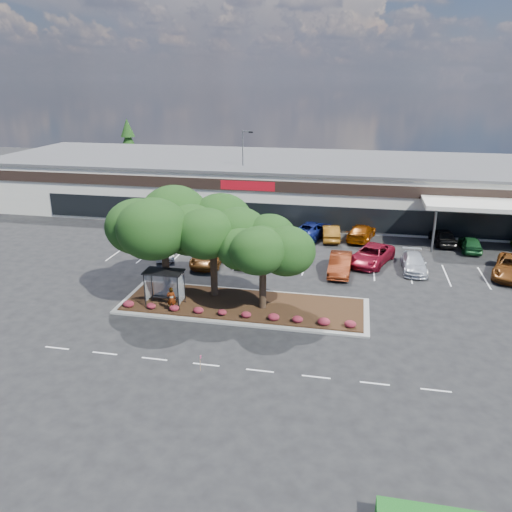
% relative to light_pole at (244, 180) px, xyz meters
% --- Properties ---
extents(ground, '(160.00, 160.00, 0.00)m').
position_rel_light_pole_xyz_m(ground, '(7.35, -28.00, -4.55)').
color(ground, black).
rests_on(ground, ground).
extents(retail_store, '(80.40, 25.20, 6.25)m').
position_rel_light_pole_xyz_m(retail_store, '(7.41, 5.90, -1.40)').
color(retail_store, silver).
rests_on(retail_store, ground).
extents(landscape_island, '(18.00, 6.00, 0.26)m').
position_rel_light_pole_xyz_m(landscape_island, '(5.35, -24.00, -4.43)').
color(landscape_island, gray).
rests_on(landscape_island, ground).
extents(lane_markings, '(33.12, 20.06, 0.01)m').
position_rel_light_pole_xyz_m(lane_markings, '(7.21, -17.58, -4.54)').
color(lane_markings, silver).
rests_on(lane_markings, ground).
extents(shrub_row, '(17.00, 0.80, 0.50)m').
position_rel_light_pole_xyz_m(shrub_row, '(5.35, -26.10, -4.04)').
color(shrub_row, maroon).
rests_on(shrub_row, landscape_island).
extents(bus_shelter, '(2.75, 1.55, 2.59)m').
position_rel_light_pole_xyz_m(bus_shelter, '(-0.15, -25.05, -2.24)').
color(bus_shelter, black).
rests_on(bus_shelter, landscape_island).
extents(island_tree_west, '(7.20, 7.20, 7.89)m').
position_rel_light_pole_xyz_m(island_tree_west, '(-0.65, -23.50, -0.34)').
color(island_tree_west, '#0C330D').
rests_on(island_tree_west, landscape_island).
extents(island_tree_mid, '(6.60, 6.60, 7.32)m').
position_rel_light_pole_xyz_m(island_tree_mid, '(2.85, -22.80, -0.63)').
color(island_tree_mid, '#0C330D').
rests_on(island_tree_mid, landscape_island).
extents(island_tree_east, '(5.80, 5.80, 6.50)m').
position_rel_light_pole_xyz_m(island_tree_east, '(6.85, -24.30, -1.04)').
color(island_tree_east, '#0C330D').
rests_on(island_tree_east, landscape_island).
extents(conifer_north_west, '(4.40, 4.40, 10.00)m').
position_rel_light_pole_xyz_m(conifer_north_west, '(-22.65, 18.00, 0.45)').
color(conifer_north_west, '#0C330D').
rests_on(conifer_north_west, ground).
extents(person_waiting, '(0.73, 0.59, 1.75)m').
position_rel_light_pole_xyz_m(person_waiting, '(0.65, -26.02, -3.42)').
color(person_waiting, '#594C47').
rests_on(person_waiting, landscape_island).
extents(light_pole, '(1.43, 0.50, 10.24)m').
position_rel_light_pole_xyz_m(light_pole, '(0.00, 0.00, 0.00)').
color(light_pole, gray).
rests_on(light_pole, ground).
extents(survey_stake, '(0.07, 0.14, 1.01)m').
position_rel_light_pole_xyz_m(survey_stake, '(4.85, -32.69, -3.90)').
color(survey_stake, '#9E7752').
rests_on(survey_stake, ground).
extents(car_0, '(3.32, 4.94, 1.54)m').
position_rel_light_pole_xyz_m(car_0, '(-4.28, -14.76, -3.78)').
color(car_0, '#BBBBBB').
rests_on(car_0, ground).
extents(car_1, '(2.67, 5.55, 1.52)m').
position_rel_light_pole_xyz_m(car_1, '(0.36, -15.83, -3.79)').
color(car_1, brown).
rests_on(car_1, ground).
extents(car_2, '(1.94, 4.76, 1.62)m').
position_rel_light_pole_xyz_m(car_2, '(3.73, -14.93, -3.74)').
color(car_2, navy).
rests_on(car_2, ground).
extents(car_4, '(1.93, 5.18, 1.69)m').
position_rel_light_pole_xyz_m(car_4, '(11.95, -15.80, -3.71)').
color(car_4, '#63210D').
rests_on(car_4, ground).
extents(car_5, '(4.67, 6.48, 1.64)m').
position_rel_light_pole_xyz_m(car_5, '(14.62, -12.90, -3.73)').
color(car_5, maroon).
rests_on(car_5, ground).
extents(car_7, '(2.03, 4.88, 1.41)m').
position_rel_light_pole_xyz_m(car_7, '(18.18, -13.94, -3.85)').
color(car_7, silver).
rests_on(car_7, ground).
extents(car_9, '(2.03, 4.83, 1.39)m').
position_rel_light_pole_xyz_m(car_9, '(-3.51, -7.55, -3.85)').
color(car_9, '#1B4728').
rests_on(car_9, ground).
extents(car_10, '(2.28, 5.05, 1.68)m').
position_rel_light_pole_xyz_m(car_10, '(1.57, -8.81, -3.71)').
color(car_10, '#1B4E17').
rests_on(car_10, ground).
extents(car_11, '(2.67, 5.89, 1.67)m').
position_rel_light_pole_xyz_m(car_11, '(5.94, -9.90, -3.71)').
color(car_11, silver).
rests_on(car_11, ground).
extents(car_12, '(4.52, 6.26, 1.58)m').
position_rel_light_pole_xyz_m(car_12, '(8.74, -5.67, -3.76)').
color(car_12, navy).
rests_on(car_12, ground).
extents(car_13, '(2.27, 4.97, 1.58)m').
position_rel_light_pole_xyz_m(car_13, '(10.58, -6.53, -3.76)').
color(car_13, brown).
rests_on(car_13, ground).
extents(car_14, '(3.36, 5.86, 1.60)m').
position_rel_light_pole_xyz_m(car_14, '(13.72, -5.85, -3.75)').
color(car_14, '#773104').
rests_on(car_14, ground).
extents(car_15, '(2.47, 4.92, 1.61)m').
position_rel_light_pole_xyz_m(car_15, '(21.71, -5.69, -3.75)').
color(car_15, black).
rests_on(car_15, ground).
extents(car_16, '(1.80, 4.36, 1.48)m').
position_rel_light_pole_xyz_m(car_16, '(23.99, -7.40, -3.81)').
color(car_16, '#1A5427').
rests_on(car_16, ground).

